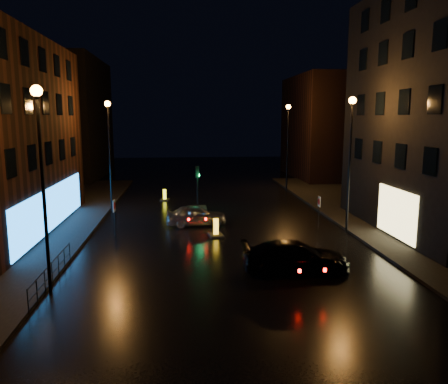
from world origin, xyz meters
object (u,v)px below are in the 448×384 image
at_px(traffic_signal, 198,203).
at_px(silver_hatchback, 196,215).
at_px(bollard_near, 216,232).
at_px(road_sign_right, 319,204).
at_px(dark_sedan, 295,257).
at_px(bollard_far, 165,198).
at_px(road_sign_left, 114,209).

xyz_separation_m(traffic_signal, silver_hatchback, (-0.27, -5.00, 0.18)).
height_order(bollard_near, road_sign_right, road_sign_right).
xyz_separation_m(silver_hatchback, road_sign_right, (7.97, -1.44, 0.89)).
height_order(dark_sedan, bollard_far, dark_sedan).
height_order(dark_sedan, road_sign_right, road_sign_right).
xyz_separation_m(bollard_near, bollard_far, (-3.59, 12.08, -0.03)).
height_order(silver_hatchback, road_sign_right, road_sign_right).
bearing_deg(dark_sedan, bollard_far, 20.75).
xyz_separation_m(dark_sedan, road_sign_left, (-9.36, 7.29, 0.94)).
height_order(silver_hatchback, road_sign_left, road_sign_left).
height_order(silver_hatchback, bollard_far, silver_hatchback).
distance_m(dark_sedan, bollard_near, 7.41).
relative_size(silver_hatchback, dark_sedan, 0.80).
relative_size(bollard_near, road_sign_left, 0.60).
bearing_deg(bollard_near, road_sign_right, 2.79).
distance_m(bollard_far, road_sign_right, 15.03).
xyz_separation_m(silver_hatchback, dark_sedan, (4.34, -9.46, 0.05)).
height_order(traffic_signal, road_sign_left, traffic_signal).
bearing_deg(road_sign_left, bollard_far, 80.84).
bearing_deg(road_sign_right, traffic_signal, -37.96).
height_order(traffic_signal, road_sign_right, traffic_signal).
bearing_deg(bollard_far, road_sign_right, -39.05).
distance_m(road_sign_left, road_sign_right, 13.01).
xyz_separation_m(bollard_far, road_sign_left, (-2.55, -11.45, 1.46)).
xyz_separation_m(dark_sedan, bollard_near, (-3.22, 6.66, -0.50)).
xyz_separation_m(dark_sedan, bollard_far, (-6.81, 18.74, -0.52)).
height_order(road_sign_left, road_sign_right, road_sign_left).
distance_m(dark_sedan, road_sign_left, 11.90).
distance_m(silver_hatchback, road_sign_left, 5.56).
bearing_deg(dark_sedan, traffic_signal, 16.49).
relative_size(bollard_far, road_sign_left, 0.53).
distance_m(dark_sedan, bollard_far, 19.94).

